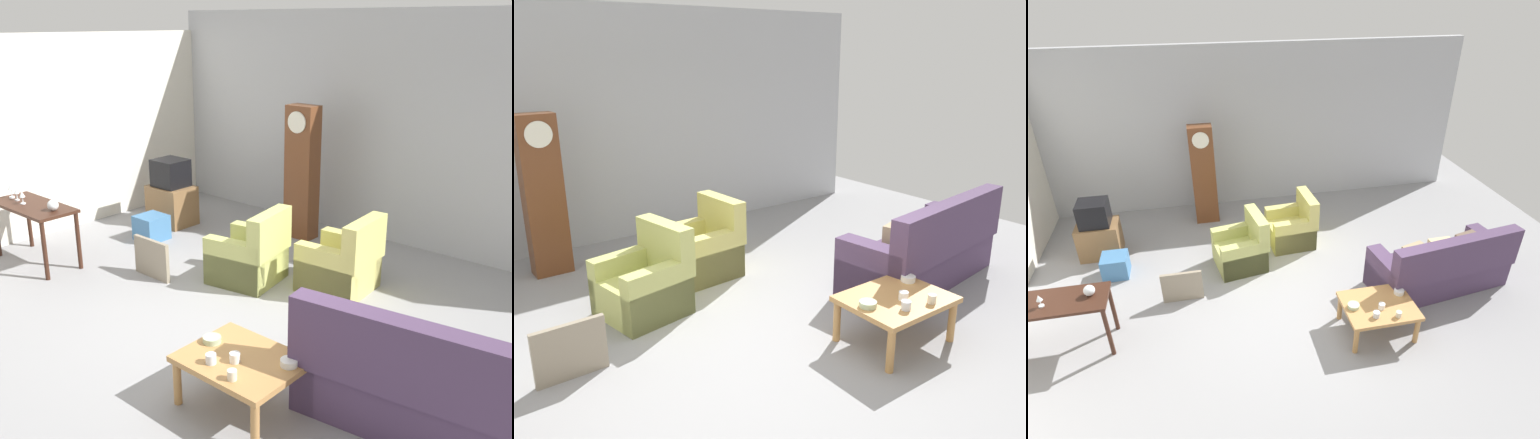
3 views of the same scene
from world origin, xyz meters
The scene contains 19 objects.
ground_plane centered at (0.00, 0.00, 0.00)m, with size 10.40×10.40×0.00m, color gray.
garage_door_wall centered at (0.00, 3.60, 1.60)m, with size 8.40×0.16×3.20m, color #ADAFB5.
couch_floral centered at (2.20, -0.06, 0.36)m, with size 2.20×1.15×1.04m.
armchair_olive_near centered at (-0.72, 1.16, 0.31)m, with size 0.91×0.88×0.92m.
armchair_olive_far centered at (0.27, 1.67, 0.31)m, with size 0.84×0.81×0.92m.
coffee_table_wood centered at (0.88, -0.76, 0.39)m, with size 0.96×0.76×0.45m.
console_table_dark centered at (-3.23, -0.22, 0.68)m, with size 1.30×0.56×0.79m.
grandfather_clock centered at (-1.20, 2.84, 0.97)m, with size 0.44×0.30×1.93m.
tv_stand_cabinet centered at (-3.08, 2.00, 0.30)m, with size 0.68×0.52×0.61m, color brown.
tv_crt centered at (-3.08, 2.00, 0.82)m, with size 0.48×0.44×0.42m, color black.
framed_picture_leaning centered at (-1.71, 0.45, 0.25)m, with size 0.60×0.05×0.49m, color gray.
storage_box_blue centered at (-2.77, 1.32, 0.18)m, with size 0.40×0.40×0.36m, color teal.
glass_dome_cloche centered at (-2.80, -0.18, 0.86)m, with size 0.14×0.14×0.14m, color silver.
cup_white_porcelain centered at (0.88, -0.84, 0.49)m, with size 0.09×0.09×0.08m, color white.
cup_blue_rimmed centered at (0.75, -0.98, 0.49)m, with size 0.09×0.09×0.08m, color silver.
cup_cream_tall centered at (1.03, -1.04, 0.49)m, with size 0.08×0.08×0.08m, color beige.
bowl_white_stacked centered at (1.24, -0.60, 0.48)m, with size 0.14×0.14×0.05m, color white.
bowl_shallow_green centered at (0.53, -0.74, 0.48)m, with size 0.16×0.16×0.05m, color #B2C69E.
wine_glass_short centered at (-3.34, -0.29, 0.91)m, with size 0.07×0.07×0.17m.
Camera 3 is at (-1.31, -4.86, 4.35)m, focal length 30.48 mm.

